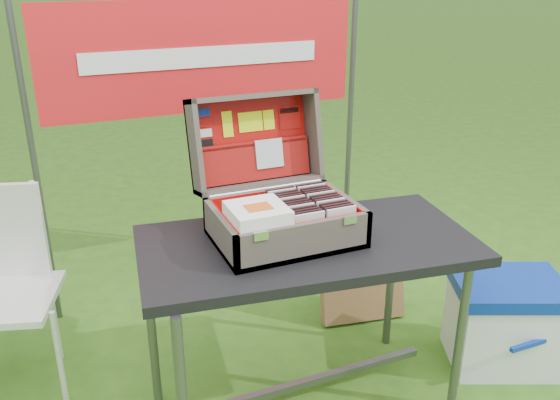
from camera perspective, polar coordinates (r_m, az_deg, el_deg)
name	(u,v)px	position (r m, az deg, el deg)	size (l,w,h in m)	color
table	(305,328)	(2.41, 2.47, -12.22)	(1.24, 0.62, 0.78)	black
table_top	(307,245)	(2.22, 2.63, -4.35)	(1.24, 0.62, 0.04)	black
table_leg_fr	(460,334)	(2.51, 16.98, -12.25)	(0.04, 0.04, 0.74)	#59595B
table_leg_bl	(152,331)	(2.48, -12.23, -12.19)	(0.04, 0.04, 0.74)	#59595B
table_leg_br	(391,276)	(2.85, 10.63, -7.22)	(0.04, 0.04, 0.74)	#59595B
table_brace	(304,383)	(2.57, 2.37, -17.17)	(1.09, 0.03, 0.03)	#59595B
suitcase	(279,174)	(2.17, -0.13, 2.55)	(0.52, 0.53, 0.48)	brown
suitcase_base_bottom	(285,237)	(2.21, 0.48, -3.59)	(0.52, 0.37, 0.02)	brown
suitcase_base_wall_front	(305,242)	(2.04, 2.44, -4.06)	(0.52, 0.02, 0.14)	brown
suitcase_base_wall_back	(267,206)	(2.33, -1.22, -0.56)	(0.52, 0.02, 0.14)	brown
suitcase_base_wall_left	(221,234)	(2.11, -5.74, -3.28)	(0.02, 0.37, 0.14)	brown
suitcase_base_wall_right	(344,212)	(2.29, 6.21, -1.18)	(0.02, 0.37, 0.14)	brown
suitcase_liner_floor	(285,234)	(2.20, 0.48, -3.29)	(0.48, 0.33, 0.01)	red
suitcase_latch_left	(261,236)	(1.95, -1.85, -3.47)	(0.05, 0.01, 0.03)	silver
suitcase_latch_right	(350,220)	(2.08, 6.74, -1.90)	(0.05, 0.01, 0.03)	silver
suitcase_hinge	(266,189)	(2.32, -1.33, 1.11)	(0.02, 0.02, 0.47)	silver
suitcase_lid_back	(251,140)	(2.41, -2.83, 5.77)	(0.52, 0.37, 0.02)	brown
suitcase_lid_rim_far	(252,96)	(2.35, -2.76, 9.95)	(0.52, 0.02, 0.14)	brown
suitcase_lid_rim_near	(260,184)	(2.38, -1.95, 1.54)	(0.52, 0.02, 0.14)	brown
suitcase_lid_rim_left	(195,148)	(2.29, -8.20, 4.98)	(0.02, 0.37, 0.14)	brown
suitcase_lid_rim_right	(312,134)	(2.45, 3.12, 6.36)	(0.02, 0.37, 0.14)	brown
suitcase_lid_liner	(252,140)	(2.40, -2.72, 5.76)	(0.47, 0.33, 0.01)	red
suitcase_liner_wall_front	(304,238)	(2.05, 2.29, -3.66)	(0.48, 0.01, 0.12)	red
suitcase_liner_wall_back	(269,205)	(2.32, -1.10, -0.45)	(0.48, 0.01, 0.12)	red
suitcase_liner_wall_left	(224,231)	(2.11, -5.41, -2.97)	(0.01, 0.33, 0.12)	red
suitcase_liner_wall_right	(341,210)	(2.28, 5.93, -1.00)	(0.01, 0.33, 0.12)	red
suitcase_lid_pocket	(255,162)	(2.39, -2.37, 3.71)	(0.46, 0.15, 0.03)	maroon
suitcase_pocket_edge	(254,143)	(2.38, -2.49, 5.46)	(0.45, 0.02, 0.02)	maroon
suitcase_pocket_cd	(269,153)	(2.39, -1.04, 4.50)	(0.12, 0.12, 0.01)	silver
lid_sticker_cc_a	(203,112)	(2.33, -7.39, 8.36)	(0.05, 0.03, 0.00)	#1933B2
lid_sticker_cc_b	(204,123)	(2.34, -7.28, 7.38)	(0.05, 0.03, 0.00)	#B1100C
lid_sticker_cc_c	(206,133)	(2.34, -7.18, 6.41)	(0.05, 0.03, 0.00)	white
lid_sticker_cc_d	(207,143)	(2.34, -7.07, 5.44)	(0.05, 0.03, 0.00)	black
lid_card_neon_tall	(228,124)	(2.36, -5.07, 7.28)	(0.04, 0.10, 0.00)	#D0EC0F
lid_card_neon_main	(251,122)	(2.39, -2.85, 7.53)	(0.10, 0.08, 0.00)	#D0EC0F
lid_card_neon_small	(269,120)	(2.42, -1.09, 7.72)	(0.05, 0.08, 0.00)	#D0EC0F
lid_sticker_band	(290,118)	(2.45, 0.93, 7.93)	(0.09, 0.09, 0.00)	#B1100C
lid_sticker_band_bar	(289,110)	(2.45, 0.87, 8.63)	(0.08, 0.02, 0.00)	black
cd_left_0	(309,231)	(2.07, 2.84, -2.95)	(0.11, 0.01, 0.13)	silver
cd_left_1	(307,228)	(2.09, 2.60, -2.73)	(0.11, 0.01, 0.13)	black
cd_left_2	(304,226)	(2.11, 2.37, -2.52)	(0.11, 0.01, 0.13)	black
cd_left_3	(302,224)	(2.12, 2.13, -2.31)	(0.11, 0.01, 0.13)	black
cd_left_4	(300,222)	(2.14, 1.90, -2.10)	(0.11, 0.01, 0.13)	silver
cd_left_5	(297,220)	(2.16, 1.68, -1.89)	(0.11, 0.01, 0.13)	black
cd_left_6	(295,217)	(2.17, 1.45, -1.69)	(0.11, 0.01, 0.13)	black
cd_left_7	(293,215)	(2.19, 1.24, -1.49)	(0.11, 0.01, 0.13)	black
cd_left_8	(291,213)	(2.21, 1.02, -1.30)	(0.11, 0.01, 0.13)	silver
cd_left_9	(288,211)	(2.22, 0.81, -1.11)	(0.11, 0.01, 0.13)	black
cd_left_10	(286,209)	(2.24, 0.60, -0.92)	(0.11, 0.01, 0.13)	black
cd_left_11	(284,208)	(2.26, 0.39, -0.73)	(0.11, 0.01, 0.13)	black
cd_left_12	(282,206)	(2.28, 0.19, -0.55)	(0.11, 0.01, 0.13)	silver
cd_left_13	(280,204)	(2.29, -0.01, -0.36)	(0.11, 0.01, 0.13)	black
cd_right_0	(341,225)	(2.13, 5.88, -2.38)	(0.11, 0.01, 0.13)	silver
cd_right_1	(338,223)	(2.14, 5.62, -2.17)	(0.11, 0.01, 0.13)	black
cd_right_2	(336,220)	(2.16, 5.37, -1.97)	(0.11, 0.01, 0.13)	black
cd_right_3	(333,218)	(2.17, 5.12, -1.77)	(0.11, 0.01, 0.13)	black
cd_right_4	(330,216)	(2.19, 4.87, -1.57)	(0.11, 0.01, 0.13)	silver
cd_right_5	(328,214)	(2.21, 4.63, -1.37)	(0.11, 0.01, 0.13)	black
cd_right_6	(325,212)	(2.22, 4.39, -1.18)	(0.11, 0.01, 0.13)	black
cd_right_7	(323,210)	(2.24, 4.15, -0.99)	(0.11, 0.01, 0.13)	black
cd_right_8	(320,208)	(2.26, 3.92, -0.80)	(0.11, 0.01, 0.13)	silver
cd_right_9	(318,206)	(2.27, 3.69, -0.62)	(0.11, 0.01, 0.13)	black
cd_right_10	(316,205)	(2.29, 3.46, -0.44)	(0.11, 0.01, 0.13)	black
cd_right_11	(313,203)	(2.31, 3.24, -0.26)	(0.11, 0.01, 0.13)	black
cd_right_12	(311,201)	(2.32, 3.02, -0.08)	(0.11, 0.01, 0.13)	silver
cd_right_13	(309,199)	(2.34, 2.81, 0.09)	(0.11, 0.01, 0.13)	black
songbook_0	(258,218)	(2.05, -2.18, -1.71)	(0.19, 0.19, 0.01)	white
songbook_1	(258,216)	(2.05, -2.18, -1.58)	(0.19, 0.19, 0.01)	white
songbook_2	(257,215)	(2.05, -2.18, -1.46)	(0.19, 0.19, 0.01)	white
songbook_3	(257,214)	(2.04, -2.18, -1.33)	(0.19, 0.19, 0.01)	white
songbook_4	(257,212)	(2.04, -2.19, -1.20)	(0.19, 0.19, 0.01)	white
songbook_5	(257,211)	(2.04, -2.19, -1.07)	(0.19, 0.19, 0.01)	white
songbook_6	(257,210)	(2.04, -2.19, -0.94)	(0.19, 0.19, 0.01)	white
songbook_7	(257,208)	(2.04, -2.19, -0.81)	(0.19, 0.19, 0.01)	white
songbook_8	(257,207)	(2.04, -2.19, -0.68)	(0.19, 0.19, 0.01)	white
songbook_graphic	(258,207)	(2.02, -2.09, -0.68)	(0.09, 0.07, 0.00)	#D85919
cooler	(504,322)	(2.94, 20.77, -10.90)	(0.48, 0.37, 0.42)	white
cooler_body	(503,327)	(2.96, 20.69, -11.37)	(0.46, 0.34, 0.37)	white
cooler_lid	(510,287)	(2.85, 21.27, -7.80)	(0.48, 0.37, 0.06)	navy
cooler_handle	(537,342)	(2.83, 23.52, -12.44)	(0.29, 0.02, 0.02)	navy
chair	(5,302)	(2.71, -24.98, -8.89)	(0.41, 0.45, 0.89)	silver
chair_seat	(4,300)	(2.70, -25.01, -8.70)	(0.41, 0.41, 0.03)	silver
chair_leg_fr	(60,360)	(2.67, -20.45, -14.22)	(0.02, 0.02, 0.46)	silver
chair_leg_br	(54,316)	(2.96, -20.91, -10.42)	(0.02, 0.02, 0.46)	silver
chair_upright_right	(39,227)	(2.77, -22.17, -2.45)	(0.02, 0.02, 0.43)	silver
cardboard_box	(362,277)	(3.11, 7.85, -7.36)	(0.43, 0.07, 0.46)	olive
banner_post_left	(34,164)	(3.04, -22.56, 3.25)	(0.03, 0.03, 1.70)	#59595B
banner_post_right	(350,127)	(3.46, 6.72, 7.01)	(0.03, 0.03, 1.70)	#59595B
banner	(204,57)	(3.04, -7.33, 13.53)	(1.60, 0.01, 0.55)	red
banner_text	(205,57)	(3.03, -7.26, 13.50)	(1.20, 0.00, 0.10)	white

